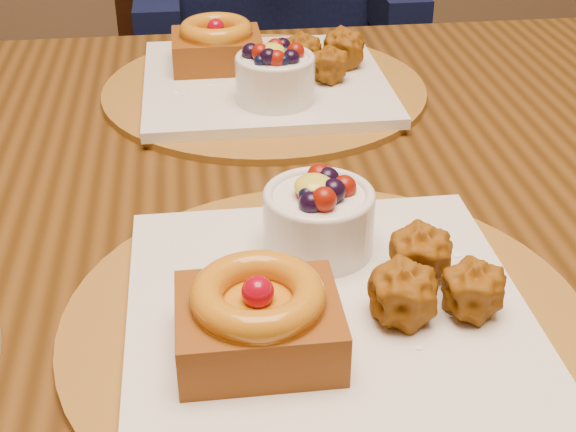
% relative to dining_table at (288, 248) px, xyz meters
% --- Properties ---
extents(dining_table, '(1.60, 0.90, 0.76)m').
position_rel_dining_table_xyz_m(dining_table, '(0.00, 0.00, 0.00)').
color(dining_table, '#362009').
rests_on(dining_table, ground).
extents(place_setting_near, '(0.38, 0.38, 0.08)m').
position_rel_dining_table_xyz_m(place_setting_near, '(-0.00, -0.22, 0.10)').
color(place_setting_near, brown).
rests_on(place_setting_near, dining_table).
extents(place_setting_far, '(0.38, 0.38, 0.08)m').
position_rel_dining_table_xyz_m(place_setting_far, '(-0.00, 0.22, 0.10)').
color(place_setting_far, brown).
rests_on(place_setting_far, dining_table).
extents(chair_far, '(0.43, 0.43, 0.84)m').
position_rel_dining_table_xyz_m(chair_far, '(-0.02, 0.87, -0.21)').
color(chair_far, black).
rests_on(chair_far, ground).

